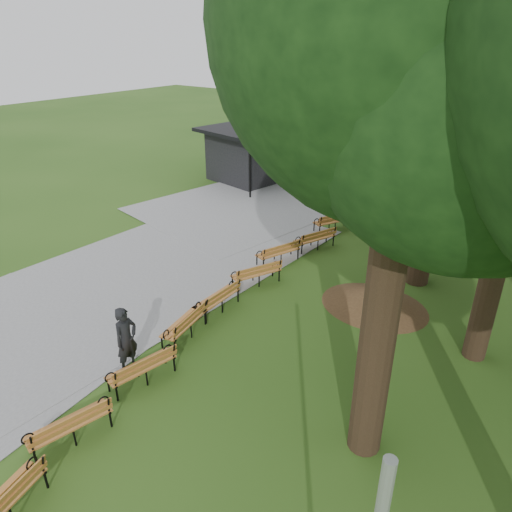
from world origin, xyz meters
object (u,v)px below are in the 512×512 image
Objects in this scene: bench_1 at (69,424)px; bench_4 at (217,298)px; bench_5 at (256,273)px; lawn_tree_0 at (420,25)px; kiosk at (247,154)px; bench_7 at (315,238)px; person at (126,340)px; bench_6 at (278,252)px; bench_3 at (184,323)px; bench_8 at (332,221)px; bench_0 at (0,503)px; bench_9 at (362,211)px; dirt_mound at (375,297)px; bench_2 at (141,367)px; lamp_post at (335,168)px.

bench_4 is at bearing -158.71° from bench_1.
lawn_tree_0 is at bearing 78.62° from bench_5.
kiosk reaches higher than bench_5.
kiosk is 2.59× the size of bench_7.
bench_6 is at bearing 0.19° from person.
bench_8 is at bearing 171.82° from bench_3.
lawn_tree_0 reaches higher than bench_0.
bench_4 is at bearing 160.28° from lawn_tree_0.
bench_9 is (0.50, 1.91, 0.00)m from bench_8.
bench_7 is (-0.01, 9.56, -0.49)m from person.
person reaches higher than bench_6.
kiosk is at bearing 135.07° from lawn_tree_0.
bench_3 is at bearing -49.24° from kiosk.
bench_4 is 1.00× the size of bench_9.
bench_7 reaches higher than dirt_mound.
bench_2 is at bearing 27.38° from bench_6.
bench_5 is (-1.65, 9.88, 0.00)m from bench_0.
dirt_mound is at bearing 131.35° from bench_3.
bench_4 and bench_9 have the same top height.
bench_0 is 10.55m from lawn_tree_0.
bench_9 is at bearing -3.93° from person.
lamp_post is 2.75m from bench_8.
bench_0 is at bearing -101.87° from dirt_mound.
bench_1 is at bearing 16.67° from bench_2.
bench_3 is 0.17× the size of lawn_tree_0.
bench_7 is (-0.88, 11.90, 0.00)m from bench_1.
kiosk is 2.59× the size of bench_9.
bench_2 reaches higher than dirt_mound.
bench_7 is at bearing 144.52° from dirt_mound.
bench_6 and bench_7 have the same top height.
bench_5 and bench_9 have the same top height.
lamp_post reaches higher than bench_9.
bench_1 is 1.00× the size of bench_9.
kiosk is 14.53m from bench_4.
bench_5 is (1.23, -7.80, -1.86)m from lamp_post.
lawn_tree_0 is (6.05, 1.37, 7.26)m from person.
bench_1 is 1.00× the size of bench_2.
kiosk reaches higher than bench_1.
bench_6 is 11.88m from lawn_tree_0.
kiosk is 1.69× the size of dirt_mound.
dirt_mound is 1.54× the size of bench_8.
person is at bearing -167.29° from lawn_tree_0.
bench_9 is (0.14, 13.62, -0.49)m from person.
lamp_post is at bearing -161.09° from bench_2.
bench_4 is at bearing 174.95° from bench_3.
person is 0.98× the size of bench_6.
kiosk is 2.59× the size of bench_6.
bench_3 is at bearing -157.54° from bench_1.
lamp_post is at bearing -174.03° from bench_4.
bench_3 is at bearing 21.51° from bench_7.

